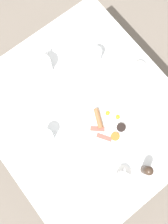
# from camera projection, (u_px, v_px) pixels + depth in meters

# --- Properties ---
(ground_plane) EXTENTS (8.00, 8.00, 0.00)m
(ground_plane) POSITION_uv_depth(u_px,v_px,m) (84.00, 129.00, 1.96)
(ground_plane) COLOR #70665B
(table) EXTENTS (1.06, 1.18, 0.71)m
(table) POSITION_uv_depth(u_px,v_px,m) (84.00, 115.00, 1.32)
(table) COLOR silver
(table) RESTS_ON ground_plane
(breakfast_plate) EXTENTS (0.27, 0.27, 0.04)m
(breakfast_plate) POSITION_uv_depth(u_px,v_px,m) (108.00, 125.00, 1.24)
(breakfast_plate) COLOR white
(breakfast_plate) RESTS_ON table
(teapot_near) EXTENTS (0.16, 0.13, 0.13)m
(teapot_near) POSITION_uv_depth(u_px,v_px,m) (43.00, 65.00, 1.27)
(teapot_near) COLOR white
(teapot_near) RESTS_ON table
(teacup_with_saucer_left) EXTENTS (0.15, 0.15, 0.06)m
(teacup_with_saucer_left) POSITION_uv_depth(u_px,v_px,m) (139.00, 70.00, 1.29)
(teacup_with_saucer_left) COLOR white
(teacup_with_saucer_left) RESTS_ON table
(teacup_with_saucer_right) EXTENTS (0.15, 0.15, 0.06)m
(teacup_with_saucer_right) POSITION_uv_depth(u_px,v_px,m) (122.00, 179.00, 1.16)
(teacup_with_saucer_right) COLOR white
(teacup_with_saucer_right) RESTS_ON table
(water_glass_tall) EXTENTS (0.07, 0.07, 0.09)m
(water_glass_tall) POSITION_uv_depth(u_px,v_px,m) (47.00, 136.00, 1.19)
(water_glass_tall) COLOR white
(water_glass_tall) RESTS_ON table
(water_glass_short) EXTENTS (0.07, 0.07, 0.10)m
(water_glass_short) POSITION_uv_depth(u_px,v_px,m) (95.00, 55.00, 1.28)
(water_glass_short) COLOR white
(water_glass_short) RESTS_ON table
(pepper_grinder) EXTENTS (0.05, 0.05, 0.10)m
(pepper_grinder) POSITION_uv_depth(u_px,v_px,m) (147.00, 170.00, 1.15)
(pepper_grinder) COLOR #38281E
(pepper_grinder) RESTS_ON table
(napkin_folded) EXTENTS (0.17, 0.14, 0.01)m
(napkin_folded) POSITION_uv_depth(u_px,v_px,m) (67.00, 162.00, 1.20)
(napkin_folded) COLOR white
(napkin_folded) RESTS_ON table
(fork_by_plate) EXTENTS (0.17, 0.06, 0.00)m
(fork_by_plate) POSITION_uv_depth(u_px,v_px,m) (72.00, 215.00, 1.15)
(fork_by_plate) COLOR silver
(fork_by_plate) RESTS_ON table
(knife_by_plate) EXTENTS (0.12, 0.16, 0.00)m
(knife_by_plate) POSITION_uv_depth(u_px,v_px,m) (25.00, 110.00, 1.26)
(knife_by_plate) COLOR silver
(knife_by_plate) RESTS_ON table
(spoon_for_tea) EXTENTS (0.11, 0.14, 0.00)m
(spoon_for_tea) POSITION_uv_depth(u_px,v_px,m) (67.00, 109.00, 1.27)
(spoon_for_tea) COLOR silver
(spoon_for_tea) RESTS_ON table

